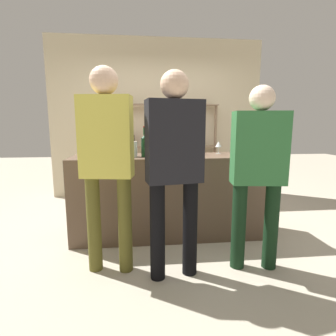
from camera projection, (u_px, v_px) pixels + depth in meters
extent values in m
plane|color=#B2A893|center=(168.00, 234.00, 3.15)|extent=(16.00, 16.00, 0.00)
cube|color=brown|center=(168.00, 196.00, 3.07)|extent=(2.17, 0.58, 0.95)
cube|color=beige|center=(157.00, 119.00, 4.78)|extent=(3.77, 0.12, 2.80)
cylinder|color=#897056|center=(99.00, 152.00, 4.58)|extent=(0.05, 0.05, 1.66)
cylinder|color=#897056|center=(215.00, 151.00, 4.80)|extent=(0.05, 0.05, 1.66)
cube|color=#897056|center=(158.00, 105.00, 4.56)|extent=(2.14, 0.18, 0.02)
cube|color=#897056|center=(158.00, 147.00, 4.68)|extent=(2.14, 0.18, 0.02)
cylinder|color=brown|center=(115.00, 140.00, 4.58)|extent=(0.07, 0.07, 0.23)
cone|color=brown|center=(114.00, 133.00, 4.56)|extent=(0.07, 0.07, 0.03)
cylinder|color=brown|center=(114.00, 129.00, 4.55)|extent=(0.03, 0.03, 0.08)
cylinder|color=#232328|center=(114.00, 127.00, 4.54)|extent=(0.03, 0.03, 0.01)
cylinder|color=black|center=(132.00, 141.00, 4.61)|extent=(0.08, 0.08, 0.20)
cone|color=black|center=(132.00, 134.00, 4.59)|extent=(0.08, 0.08, 0.04)
cylinder|color=black|center=(132.00, 131.00, 4.59)|extent=(0.03, 0.03, 0.08)
cylinder|color=gold|center=(132.00, 128.00, 4.58)|extent=(0.03, 0.03, 0.01)
cylinder|color=black|center=(149.00, 140.00, 4.64)|extent=(0.06, 0.06, 0.21)
cone|color=black|center=(149.00, 134.00, 4.63)|extent=(0.06, 0.06, 0.03)
cylinder|color=black|center=(149.00, 130.00, 4.61)|extent=(0.02, 0.02, 0.10)
cylinder|color=gold|center=(149.00, 127.00, 4.61)|extent=(0.03, 0.03, 0.01)
cylinder|color=black|center=(166.00, 141.00, 4.68)|extent=(0.07, 0.07, 0.20)
cone|color=black|center=(166.00, 134.00, 4.66)|extent=(0.07, 0.07, 0.03)
cylinder|color=black|center=(166.00, 131.00, 4.65)|extent=(0.03, 0.03, 0.09)
cylinder|color=gold|center=(166.00, 128.00, 4.64)|extent=(0.03, 0.03, 0.01)
cylinder|color=black|center=(183.00, 140.00, 4.71)|extent=(0.07, 0.07, 0.21)
cone|color=black|center=(183.00, 134.00, 4.69)|extent=(0.07, 0.07, 0.03)
cylinder|color=black|center=(183.00, 130.00, 4.68)|extent=(0.03, 0.03, 0.10)
cylinder|color=black|center=(183.00, 127.00, 4.67)|extent=(0.03, 0.03, 0.01)
cylinder|color=#0F1956|center=(200.00, 141.00, 4.74)|extent=(0.07, 0.07, 0.18)
cone|color=#0F1956|center=(200.00, 135.00, 4.72)|extent=(0.07, 0.07, 0.03)
cylinder|color=#0F1956|center=(200.00, 132.00, 4.71)|extent=(0.03, 0.03, 0.07)
cylinder|color=maroon|center=(200.00, 130.00, 4.71)|extent=(0.03, 0.03, 0.01)
cylinder|color=black|center=(179.00, 146.00, 2.98)|extent=(0.07, 0.07, 0.22)
cone|color=black|center=(179.00, 135.00, 2.96)|extent=(0.07, 0.07, 0.03)
cylinder|color=black|center=(179.00, 130.00, 2.95)|extent=(0.03, 0.03, 0.08)
cylinder|color=maroon|center=(179.00, 126.00, 2.94)|extent=(0.03, 0.03, 0.01)
cylinder|color=black|center=(247.00, 146.00, 3.02)|extent=(0.08, 0.08, 0.23)
cone|color=black|center=(248.00, 134.00, 2.99)|extent=(0.08, 0.08, 0.03)
cylinder|color=black|center=(248.00, 129.00, 2.98)|extent=(0.03, 0.03, 0.09)
cylinder|color=gold|center=(248.00, 125.00, 2.98)|extent=(0.03, 0.03, 0.01)
cylinder|color=black|center=(145.00, 148.00, 2.86)|extent=(0.08, 0.08, 0.21)
cone|color=black|center=(145.00, 136.00, 2.84)|extent=(0.08, 0.08, 0.03)
cylinder|color=black|center=(145.00, 131.00, 2.83)|extent=(0.03, 0.03, 0.08)
cylinder|color=maroon|center=(144.00, 127.00, 2.83)|extent=(0.03, 0.03, 0.01)
cylinder|color=black|center=(187.00, 146.00, 3.16)|extent=(0.09, 0.09, 0.20)
cone|color=black|center=(187.00, 136.00, 3.14)|extent=(0.09, 0.09, 0.04)
cylinder|color=black|center=(187.00, 131.00, 3.13)|extent=(0.03, 0.03, 0.08)
cylinder|color=black|center=(187.00, 127.00, 3.13)|extent=(0.04, 0.04, 0.01)
cylinder|color=silver|center=(218.00, 154.00, 3.20)|extent=(0.06, 0.06, 0.00)
cylinder|color=silver|center=(218.00, 150.00, 3.19)|extent=(0.01, 0.01, 0.08)
cone|color=silver|center=(219.00, 144.00, 3.18)|extent=(0.08, 0.08, 0.07)
cylinder|color=#B2B2B7|center=(155.00, 145.00, 3.06)|extent=(0.18, 0.18, 0.23)
cylinder|color=#B2B2B7|center=(155.00, 135.00, 3.04)|extent=(0.19, 0.19, 0.01)
cylinder|color=silver|center=(131.00, 149.00, 2.88)|extent=(0.14, 0.14, 0.17)
sphere|color=tan|center=(132.00, 149.00, 2.91)|extent=(0.02, 0.02, 0.02)
sphere|color=tan|center=(128.00, 151.00, 2.92)|extent=(0.02, 0.02, 0.02)
sphere|color=tan|center=(129.00, 152.00, 2.90)|extent=(0.02, 0.02, 0.02)
sphere|color=tan|center=(133.00, 149.00, 2.87)|extent=(0.02, 0.02, 0.02)
sphere|color=tan|center=(132.00, 151.00, 2.84)|extent=(0.02, 0.02, 0.02)
cylinder|color=black|center=(271.00, 226.00, 2.37)|extent=(0.13, 0.13, 0.79)
cylinder|color=black|center=(239.00, 226.00, 2.37)|extent=(0.13, 0.13, 0.79)
cube|color=#2D6B38|center=(259.00, 148.00, 2.25)|extent=(0.48, 0.26, 0.63)
sphere|color=beige|center=(262.00, 98.00, 2.19)|extent=(0.21, 0.21, 0.21)
cylinder|color=brown|center=(125.00, 225.00, 2.31)|extent=(0.12, 0.12, 0.86)
cylinder|color=brown|center=(94.00, 224.00, 2.32)|extent=(0.12, 0.12, 0.86)
cube|color=#D1C64C|center=(106.00, 137.00, 2.19)|extent=(0.46, 0.25, 0.68)
sphere|color=#DBB293|center=(104.00, 80.00, 2.12)|extent=(0.23, 0.23, 0.23)
cylinder|color=black|center=(163.00, 189.00, 3.73)|extent=(0.11, 0.11, 0.79)
cylinder|color=black|center=(180.00, 188.00, 3.79)|extent=(0.11, 0.11, 0.79)
cube|color=maroon|center=(172.00, 139.00, 3.64)|extent=(0.42, 0.22, 0.63)
sphere|color=#936B4C|center=(172.00, 108.00, 3.57)|extent=(0.21, 0.21, 0.21)
cylinder|color=black|center=(190.00, 228.00, 2.27)|extent=(0.13, 0.13, 0.84)
cylinder|color=black|center=(158.00, 232.00, 2.19)|extent=(0.13, 0.13, 0.84)
cube|color=black|center=(174.00, 142.00, 2.11)|extent=(0.48, 0.27, 0.66)
sphere|color=#DBB293|center=(175.00, 85.00, 2.03)|extent=(0.23, 0.23, 0.23)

